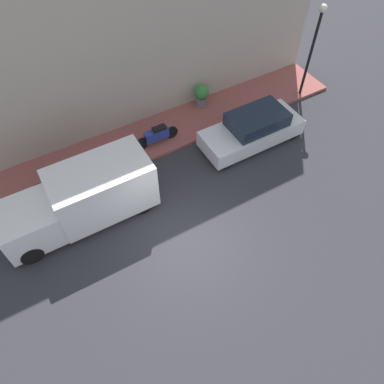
{
  "coord_description": "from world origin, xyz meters",
  "views": [
    {
      "loc": [
        -5.66,
        3.1,
        10.99
      ],
      "look_at": [
        1.4,
        -0.96,
        0.6
      ],
      "focal_mm": 35.0,
      "sensor_mm": 36.0,
      "label": 1
    }
  ],
  "objects_px": {
    "motorcycle_blue": "(157,135)",
    "streetlamp": "(315,39)",
    "motorcycle_black": "(60,178)",
    "parked_car": "(253,129)",
    "delivery_van": "(81,199)",
    "potted_plant": "(202,95)"
  },
  "relations": [
    {
      "from": "delivery_van",
      "to": "potted_plant",
      "type": "bearing_deg",
      "value": -64.57
    },
    {
      "from": "delivery_van",
      "to": "streetlamp",
      "type": "bearing_deg",
      "value": -81.7
    },
    {
      "from": "parked_car",
      "to": "streetlamp",
      "type": "distance_m",
      "value": 4.55
    },
    {
      "from": "motorcycle_blue",
      "to": "potted_plant",
      "type": "distance_m",
      "value": 3.03
    },
    {
      "from": "parked_car",
      "to": "motorcycle_black",
      "type": "bearing_deg",
      "value": 79.19
    },
    {
      "from": "delivery_van",
      "to": "motorcycle_blue",
      "type": "distance_m",
      "value": 4.29
    },
    {
      "from": "motorcycle_black",
      "to": "potted_plant",
      "type": "bearing_deg",
      "value": -78.07
    },
    {
      "from": "streetlamp",
      "to": "potted_plant",
      "type": "height_order",
      "value": "streetlamp"
    },
    {
      "from": "motorcycle_black",
      "to": "delivery_van",
      "type": "bearing_deg",
      "value": -169.18
    },
    {
      "from": "motorcycle_blue",
      "to": "parked_car",
      "type": "bearing_deg",
      "value": -116.58
    },
    {
      "from": "delivery_van",
      "to": "motorcycle_black",
      "type": "distance_m",
      "value": 1.77
    },
    {
      "from": "parked_car",
      "to": "potted_plant",
      "type": "bearing_deg",
      "value": 13.02
    },
    {
      "from": "motorcycle_blue",
      "to": "streetlamp",
      "type": "relative_size",
      "value": 0.46
    },
    {
      "from": "delivery_van",
      "to": "potted_plant",
      "type": "relative_size",
      "value": 4.97
    },
    {
      "from": "streetlamp",
      "to": "potted_plant",
      "type": "relative_size",
      "value": 3.95
    },
    {
      "from": "motorcycle_black",
      "to": "parked_car",
      "type": "bearing_deg",
      "value": -100.81
    },
    {
      "from": "motorcycle_black",
      "to": "streetlamp",
      "type": "height_order",
      "value": "streetlamp"
    },
    {
      "from": "parked_car",
      "to": "streetlamp",
      "type": "bearing_deg",
      "value": -69.85
    },
    {
      "from": "potted_plant",
      "to": "streetlamp",
      "type": "bearing_deg",
      "value": -108.92
    },
    {
      "from": "motorcycle_blue",
      "to": "streetlamp",
      "type": "bearing_deg",
      "value": -92.8
    },
    {
      "from": "parked_car",
      "to": "potted_plant",
      "type": "relative_size",
      "value": 4.06
    },
    {
      "from": "parked_car",
      "to": "motorcycle_black",
      "type": "distance_m",
      "value": 7.71
    }
  ]
}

